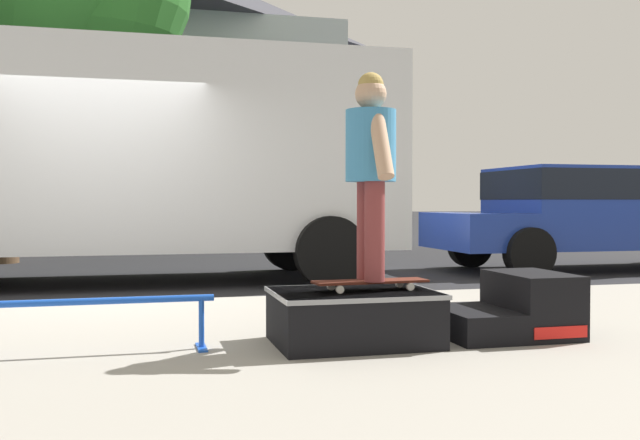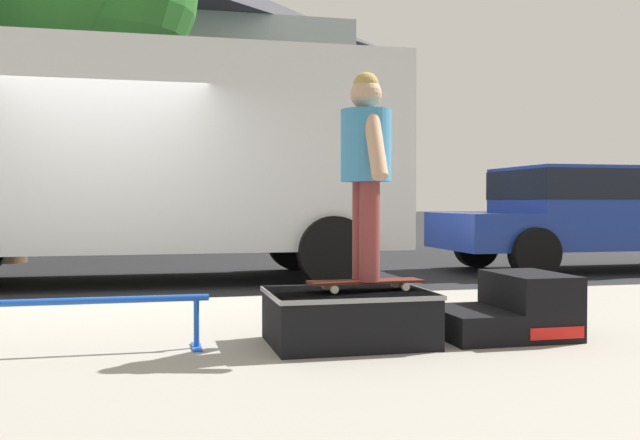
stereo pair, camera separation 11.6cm
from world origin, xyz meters
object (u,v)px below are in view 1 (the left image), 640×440
at_px(skate_box, 353,315).
at_px(box_truck, 135,155).
at_px(kicker_ramp, 514,310).
at_px(skateboard, 370,282).
at_px(skater_kid, 371,158).
at_px(grind_rail, 77,311).
at_px(pickup_truck_blue, 598,213).

bearing_deg(skate_box, box_truck, 105.18).
distance_m(skate_box, kicker_ramp, 1.20).
relative_size(skateboard, box_truck, 0.11).
height_order(skate_box, skateboard, skateboard).
xyz_separation_m(kicker_ramp, skater_kid, (-1.08, -0.01, 1.06)).
xyz_separation_m(skate_box, kicker_ramp, (1.20, -0.00, -0.01)).
height_order(grind_rail, box_truck, box_truck).
bearing_deg(skate_box, pickup_truck_blue, 43.15).
distance_m(kicker_ramp, pickup_truck_blue, 6.98).
bearing_deg(grind_rail, skate_box, -3.32).
xyz_separation_m(skater_kid, box_truck, (-1.54, 5.28, 0.34)).
bearing_deg(skater_kid, grind_rail, 176.45).
height_order(skater_kid, pickup_truck_blue, skater_kid).
bearing_deg(box_truck, skateboard, -73.71).
bearing_deg(box_truck, skater_kid, -73.71).
xyz_separation_m(skateboard, pickup_truck_blue, (5.56, 5.33, 0.36)).
bearing_deg(skate_box, grind_rail, 176.68).
bearing_deg(grind_rail, box_truck, 86.24).
relative_size(skater_kid, box_truck, 0.20).
relative_size(skate_box, kicker_ramp, 1.19).
bearing_deg(skate_box, skater_kid, -7.09).
relative_size(skater_kid, pickup_truck_blue, 0.24).
relative_size(kicker_ramp, grind_rail, 0.53).
xyz_separation_m(skate_box, pickup_truck_blue, (5.67, 5.32, 0.58)).
height_order(skate_box, box_truck, box_truck).
xyz_separation_m(grind_rail, box_truck, (0.34, 5.16, 1.31)).
relative_size(skate_box, grind_rail, 0.63).
relative_size(skateboard, pickup_truck_blue, 0.14).
xyz_separation_m(skate_box, grind_rail, (-1.77, 0.10, 0.08)).
distance_m(skater_kid, pickup_truck_blue, 7.72).
bearing_deg(kicker_ramp, box_truck, 116.49).
bearing_deg(kicker_ramp, skateboard, -179.26).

